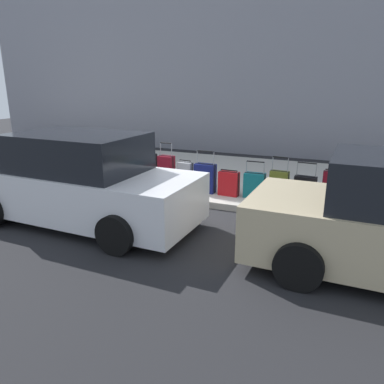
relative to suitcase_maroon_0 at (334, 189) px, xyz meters
The scene contains 15 objects.
ground_plane 3.03m from the suitcase_maroon_0, 15.19° to the left, with size 40.00×40.00×0.00m, color black.
sidewalk_curb 3.39m from the suitcase_maroon_0, 30.70° to the right, with size 18.00×5.00×0.14m, color #ADA89E.
suitcase_maroon_0 is the anchor object (origin of this frame).
suitcase_black_1 0.56m from the suitcase_maroon_0, ahead, with size 0.45×0.23×0.86m.
suitcase_olive_2 1.09m from the suitcase_maroon_0, ahead, with size 0.40×0.22×0.95m.
suitcase_teal_3 1.62m from the suitcase_maroon_0, ahead, with size 0.45×0.25×0.81m.
suitcase_red_4 2.18m from the suitcase_maroon_0, ahead, with size 0.46×0.23×0.59m.
suitcase_navy_5 2.74m from the suitcase_maroon_0, ahead, with size 0.48×0.26×0.96m.
suitcase_silver_6 3.26m from the suitcase_maroon_0, ahead, with size 0.37×0.24×0.70m.
suitcase_maroon_7 3.74m from the suitcase_maroon_0, ahead, with size 0.37×0.25×1.08m.
suitcase_black_8 4.21m from the suitcase_maroon_0, ahead, with size 0.37×0.23×0.99m.
suitcase_olive_9 4.67m from the suitcase_maroon_0, ahead, with size 0.37×0.28×1.08m.
fire_hydrant 5.34m from the suitcase_maroon_0, ahead, with size 0.39×0.21×0.71m.
bollard_post 6.05m from the suitcase_maroon_0, ahead, with size 0.15×0.15×0.93m, color brown.
parked_car_white_1 4.98m from the suitcase_maroon_0, 29.57° to the left, with size 4.52×2.04×1.69m.
Camera 1 is at (-3.05, 6.96, 2.57)m, focal length 34.70 mm.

